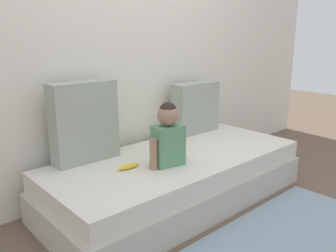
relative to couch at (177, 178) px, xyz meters
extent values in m
plane|color=brown|center=(0.00, 0.00, -0.19)|extent=(12.00, 12.00, 0.00)
cube|color=silver|center=(0.00, 0.60, 1.06)|extent=(5.32, 0.10, 2.50)
cube|color=beige|center=(0.00, 0.00, -0.07)|extent=(2.12, 0.93, 0.23)
cube|color=silver|center=(0.00, 0.00, 0.12)|extent=(2.06, 0.90, 0.15)
cube|color=#99A393|center=(-0.58, 0.37, 0.49)|extent=(0.49, 0.16, 0.59)
cube|color=#99A393|center=(0.58, 0.37, 0.43)|extent=(0.50, 0.16, 0.47)
cube|color=#568E66|center=(-0.19, -0.10, 0.34)|extent=(0.23, 0.18, 0.29)
sphere|color=#9E755B|center=(-0.19, -0.10, 0.56)|extent=(0.15, 0.15, 0.15)
sphere|color=#2D231E|center=(-0.19, -0.10, 0.59)|extent=(0.12, 0.12, 0.12)
cylinder|color=#9E755B|center=(-0.32, -0.10, 0.30)|extent=(0.06, 0.06, 0.22)
cylinder|color=#9E755B|center=(-0.05, -0.10, 0.30)|extent=(0.06, 0.06, 0.22)
ellipsoid|color=yellow|center=(-0.45, 0.02, 0.21)|extent=(0.17, 0.06, 0.04)
camera|label=1|loc=(-1.76, -1.86, 1.11)|focal=37.18mm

